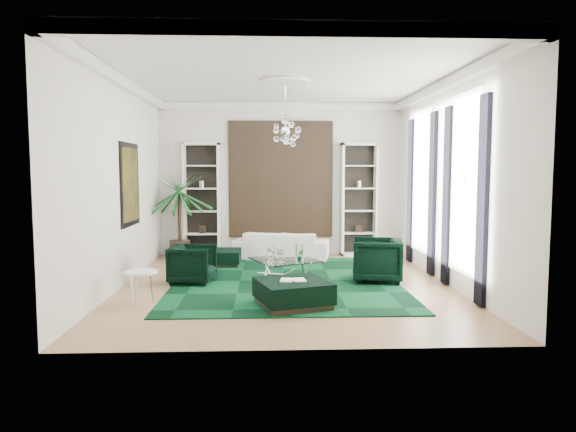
{
  "coord_description": "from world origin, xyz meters",
  "views": [
    {
      "loc": [
        -0.36,
        -9.39,
        2.11
      ],
      "look_at": [
        0.06,
        0.5,
        1.24
      ],
      "focal_mm": 32.0,
      "sensor_mm": 36.0,
      "label": 1
    }
  ],
  "objects_px": {
    "ottoman_side": "(222,258)",
    "ottoman_front": "(293,294)",
    "palm": "(179,204)",
    "sofa": "(281,245)",
    "side_table": "(141,288)",
    "armchair_right": "(377,260)",
    "armchair_left": "(193,264)",
    "coffee_table": "(285,269)"
  },
  "relations": [
    {
      "from": "palm",
      "to": "side_table",
      "type": "bearing_deg",
      "value": -88.65
    },
    {
      "from": "armchair_right",
      "to": "ottoman_front",
      "type": "bearing_deg",
      "value": -32.64
    },
    {
      "from": "side_table",
      "to": "sofa",
      "type": "bearing_deg",
      "value": 60.48
    },
    {
      "from": "ottoman_side",
      "to": "side_table",
      "type": "xyz_separation_m",
      "value": [
        -1.0,
        -3.3,
        0.08
      ]
    },
    {
      "from": "ottoman_front",
      "to": "armchair_right",
      "type": "bearing_deg",
      "value": 45.83
    },
    {
      "from": "armchair_left",
      "to": "side_table",
      "type": "distance_m",
      "value": 1.62
    },
    {
      "from": "sofa",
      "to": "side_table",
      "type": "distance_m",
      "value": 4.77
    },
    {
      "from": "sofa",
      "to": "side_table",
      "type": "xyz_separation_m",
      "value": [
        -2.35,
        -4.15,
        -0.07
      ]
    },
    {
      "from": "armchair_left",
      "to": "side_table",
      "type": "height_order",
      "value": "armchair_left"
    },
    {
      "from": "side_table",
      "to": "armchair_left",
      "type": "bearing_deg",
      "value": 68.2
    },
    {
      "from": "sofa",
      "to": "coffee_table",
      "type": "xyz_separation_m",
      "value": [
        0.0,
        -2.3,
        -0.13
      ]
    },
    {
      "from": "coffee_table",
      "to": "ottoman_front",
      "type": "height_order",
      "value": "ottoman_front"
    },
    {
      "from": "coffee_table",
      "to": "palm",
      "type": "xyz_separation_m",
      "value": [
        -2.45,
        2.4,
        1.14
      ]
    },
    {
      "from": "ottoman_front",
      "to": "palm",
      "type": "height_order",
      "value": "palm"
    },
    {
      "from": "armchair_right",
      "to": "palm",
      "type": "height_order",
      "value": "palm"
    },
    {
      "from": "ottoman_side",
      "to": "ottoman_front",
      "type": "bearing_deg",
      "value": -68.48
    },
    {
      "from": "sofa",
      "to": "armchair_right",
      "type": "relative_size",
      "value": 2.43
    },
    {
      "from": "palm",
      "to": "ottoman_front",
      "type": "bearing_deg",
      "value": -60.95
    },
    {
      "from": "sofa",
      "to": "side_table",
      "type": "relative_size",
      "value": 4.18
    },
    {
      "from": "armchair_left",
      "to": "coffee_table",
      "type": "xyz_separation_m",
      "value": [
        1.75,
        0.35,
        -0.17
      ]
    },
    {
      "from": "ottoman_side",
      "to": "armchair_right",
      "type": "bearing_deg",
      "value": -30.14
    },
    {
      "from": "sofa",
      "to": "palm",
      "type": "distance_m",
      "value": 2.65
    },
    {
      "from": "coffee_table",
      "to": "side_table",
      "type": "xyz_separation_m",
      "value": [
        -2.35,
        -1.85,
        0.07
      ]
    },
    {
      "from": "side_table",
      "to": "armchair_right",
      "type": "bearing_deg",
      "value": 20.1
    },
    {
      "from": "ottoman_front",
      "to": "side_table",
      "type": "xyz_separation_m",
      "value": [
        -2.4,
        0.25,
        0.05
      ]
    },
    {
      "from": "armchair_right",
      "to": "palm",
      "type": "xyz_separation_m",
      "value": [
        -4.2,
        2.75,
        0.91
      ]
    },
    {
      "from": "armchair_right",
      "to": "side_table",
      "type": "height_order",
      "value": "armchair_right"
    },
    {
      "from": "armchair_right",
      "to": "ottoman_front",
      "type": "relative_size",
      "value": 0.89
    },
    {
      "from": "armchair_right",
      "to": "palm",
      "type": "relative_size",
      "value": 0.35
    },
    {
      "from": "ottoman_front",
      "to": "side_table",
      "type": "distance_m",
      "value": 2.41
    },
    {
      "from": "ottoman_side",
      "to": "sofa",
      "type": "bearing_deg",
      "value": 32.2
    },
    {
      "from": "ottoman_front",
      "to": "coffee_table",
      "type": "bearing_deg",
      "value": 91.36
    },
    {
      "from": "sofa",
      "to": "armchair_right",
      "type": "bearing_deg",
      "value": 134.07
    },
    {
      "from": "palm",
      "to": "armchair_left",
      "type": "bearing_deg",
      "value": -75.72
    },
    {
      "from": "ottoman_side",
      "to": "palm",
      "type": "distance_m",
      "value": 1.85
    },
    {
      "from": "coffee_table",
      "to": "ottoman_side",
      "type": "height_order",
      "value": "coffee_table"
    },
    {
      "from": "sofa",
      "to": "armchair_left",
      "type": "xyz_separation_m",
      "value": [
        -1.75,
        -2.65,
        0.03
      ]
    },
    {
      "from": "coffee_table",
      "to": "sofa",
      "type": "bearing_deg",
      "value": 90.0
    },
    {
      "from": "ottoman_front",
      "to": "side_table",
      "type": "bearing_deg",
      "value": 174.05
    },
    {
      "from": "ottoman_side",
      "to": "armchair_left",
      "type": "bearing_deg",
      "value": -102.53
    },
    {
      "from": "coffee_table",
      "to": "ottoman_side",
      "type": "relative_size",
      "value": 1.4
    },
    {
      "from": "coffee_table",
      "to": "side_table",
      "type": "relative_size",
      "value": 2.09
    }
  ]
}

